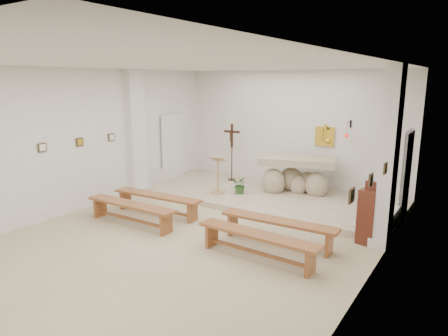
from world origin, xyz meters
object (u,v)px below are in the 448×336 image
Objects in this scene: donation_pedestal at (369,216)px; bench_left_second at (131,209)px; bench_right_second at (257,240)px; altar at (296,178)px; lectern at (218,175)px; bench_right_front at (278,226)px; bench_left_front at (157,199)px; crucifix_stand at (232,148)px.

bench_left_second is at bearing -146.24° from donation_pedestal.
donation_pedestal reaches higher than bench_right_second.
bench_right_second is (1.04, -4.09, -0.18)m from altar.
bench_right_front is at bearing -47.37° from lectern.
lectern reaches higher than bench_right_second.
donation_pedestal reaches higher than bench_left_second.
bench_left_second is (-2.19, -4.09, -0.18)m from altar.
bench_left_front is at bearing -140.56° from altar.
crucifix_stand is 0.73× the size of bench_right_second.
bench_right_front and bench_right_second have the same top height.
bench_left_front and bench_left_second have the same top height.
bench_left_second is at bearing -134.63° from altar.
bench_right_front is at bearing -133.54° from donation_pedestal.
bench_right_second is at bearing -18.37° from bench_left_front.
bench_left_second is 1.00× the size of bench_right_second.
lectern is at bearing 136.66° from bench_right_second.
bench_right_second is at bearing -57.71° from crucifix_stand.
crucifix_stand is 1.36× the size of donation_pedestal.
lectern is 0.60× the size of crucifix_stand.
donation_pedestal is 1.80m from bench_right_front.
bench_right_front is 0.85m from bench_right_second.
altar is 0.92× the size of bench_right_second.
bench_left_second is (-0.46, -2.80, -0.29)m from lectern.
crucifix_stand reaches higher than lectern.
bench_left_front and bench_right_second have the same top height.
donation_pedestal is 4.83m from bench_left_front.
crucifix_stand is 5.34m from donation_pedestal.
altar is 3.40m from bench_right_front.
altar is 3.91m from bench_left_front.
crucifix_stand is 0.73× the size of bench_left_second.
altar is at bearing 106.14° from bench_right_second.
bench_left_front is 3.24m from bench_right_front.
lectern is 3.41m from bench_right_front.
crucifix_stand is at bearing 131.12° from bench_right_front.
lectern is at bearing -77.26° from crucifix_stand.
crucifix_stand reaches higher than bench_left_second.
bench_left_front is (0.01, -3.40, -0.79)m from crucifix_stand.
bench_left_front is at bearing -115.66° from lectern.
crucifix_stand is at bearing 86.61° from bench_left_front.
bench_right_second is (0.00, -0.85, 0.00)m from bench_right_front.
bench_left_second is at bearing -111.71° from lectern.
lectern is 3.96m from bench_right_second.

